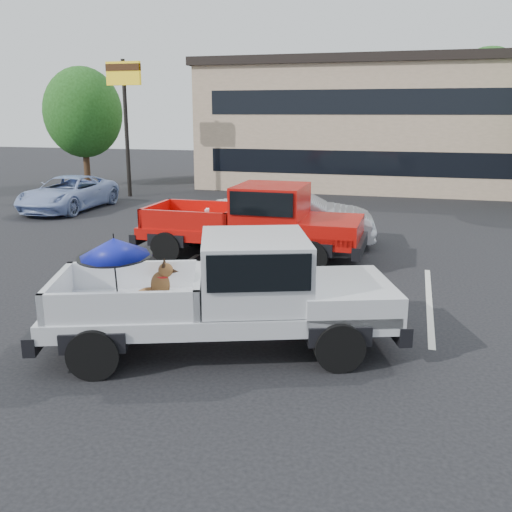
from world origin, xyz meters
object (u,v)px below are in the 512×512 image
object	(u,v)px
red_pickup	(264,219)
silver_sedan	(291,217)
motel_sign	(124,91)
tree_left	(83,113)
silver_pickup	(239,287)
tree_back	(486,99)
blue_suv	(68,193)

from	to	relation	value
red_pickup	silver_sedan	xyz separation A→B (m)	(0.29, 2.00, -0.28)
motel_sign	tree_left	distance (m)	5.08
motel_sign	silver_pickup	bearing A→B (deg)	-56.92
red_pickup	silver_sedan	world-z (taller)	red_pickup
tree_left	silver_sedan	distance (m)	17.08
silver_sedan	motel_sign	bearing A→B (deg)	42.49
motel_sign	tree_back	xyz separation A→B (m)	(16.00, 10.00, -0.24)
red_pickup	motel_sign	bearing A→B (deg)	133.08
silver_pickup	silver_sedan	size ratio (longest dim) A/B	1.24
red_pickup	silver_sedan	bearing A→B (deg)	81.88
motel_sign	tree_back	distance (m)	18.87
tree_back	silver_pickup	size ratio (longest dim) A/B	1.18
tree_back	red_pickup	xyz separation A→B (m)	(-7.14, -19.50, -3.34)
tree_back	silver_sedan	bearing A→B (deg)	-111.39
tree_back	silver_sedan	size ratio (longest dim) A/B	1.47
tree_left	silver_pickup	world-z (taller)	tree_left
tree_back	silver_pickup	bearing A→B (deg)	-103.45
tree_back	silver_pickup	distance (m)	26.21
tree_back	red_pickup	bearing A→B (deg)	-110.11
motel_sign	tree_back	size ratio (longest dim) A/B	0.84
red_pickup	silver_sedan	size ratio (longest dim) A/B	1.23
silver_sedan	red_pickup	bearing A→B (deg)	163.63
silver_pickup	silver_sedan	bearing A→B (deg)	76.46
silver_sedan	tree_back	bearing A→B (deg)	-29.55
tree_left	tree_back	size ratio (longest dim) A/B	0.85
red_pickup	blue_suv	size ratio (longest dim) A/B	1.25
tree_left	silver_sedan	size ratio (longest dim) A/B	1.24
tree_left	tree_back	bearing A→B (deg)	19.29
blue_suv	silver_pickup	bearing A→B (deg)	-47.99
silver_sedan	blue_suv	bearing A→B (deg)	62.30
red_pickup	silver_sedan	distance (m)	2.04
motel_sign	red_pickup	distance (m)	13.47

